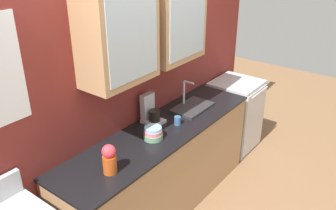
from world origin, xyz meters
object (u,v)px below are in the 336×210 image
at_px(vase, 109,159).
at_px(cup_near_sink, 178,120).
at_px(bowl_stack, 153,133).
at_px(coffee_maker, 151,112).
at_px(dishwasher, 235,115).
at_px(sink_faucet, 192,107).

xyz_separation_m(vase, cup_near_sink, (0.95, 0.04, -0.08)).
height_order(bowl_stack, vase, vase).
height_order(cup_near_sink, coffee_maker, coffee_maker).
distance_m(bowl_stack, cup_near_sink, 0.35).
relative_size(bowl_stack, dishwasher, 0.19).
bearing_deg(cup_near_sink, vase, -177.69).
height_order(bowl_stack, coffee_maker, coffee_maker).
bearing_deg(cup_near_sink, bowl_stack, 176.60).
bearing_deg(vase, coffee_maker, 18.64).
xyz_separation_m(dishwasher, coffee_maker, (-1.46, 0.19, 0.57)).
height_order(bowl_stack, cup_near_sink, bowl_stack).
distance_m(sink_faucet, vase, 1.33).
bearing_deg(dishwasher, cup_near_sink, -177.78).
relative_size(dishwasher, coffee_maker, 3.18).
xyz_separation_m(sink_faucet, vase, (-1.32, -0.12, 0.10)).
bearing_deg(dishwasher, sink_faucet, 178.28).
distance_m(bowl_stack, coffee_maker, 0.32).
bearing_deg(coffee_maker, bowl_stack, -136.46).
relative_size(bowl_stack, vase, 0.72).
relative_size(bowl_stack, coffee_maker, 0.61).
bearing_deg(vase, dishwasher, 2.26).
xyz_separation_m(bowl_stack, dishwasher, (1.70, 0.03, -0.52)).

